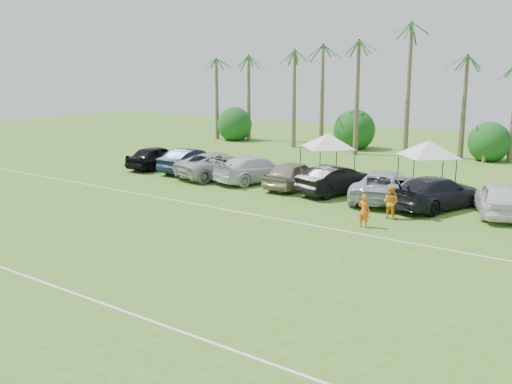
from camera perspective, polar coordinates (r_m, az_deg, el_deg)
The scene contains 24 objects.
field_lines at distance 25.44m, azimuth -9.61°, elevation -4.76°, with size 80.00×12.10×0.01m.
palm_tree_0 at distance 61.34m, azimuth -4.41°, elevation 12.36°, with size 2.40×2.40×8.90m.
palm_tree_1 at distance 58.27m, azimuth -0.55°, elevation 13.26°, with size 2.40×2.40×9.90m.
palm_tree_2 at distance 55.48m, azimuth 3.75°, elevation 14.17°, with size 2.40×2.40×10.90m.
palm_tree_3 at distance 53.50m, azimuth 7.52°, elevation 15.07°, with size 2.40×2.40×11.90m.
palm_tree_4 at distance 51.65m, azimuth 11.44°, elevation 12.17°, with size 2.40×2.40×8.90m.
palm_tree_5 at distance 50.14m, azimuth 15.75°, elevation 12.96°, with size 2.40×2.40×9.90m.
palm_tree_6 at distance 48.92m, azimuth 20.33°, elevation 13.70°, with size 2.40×2.40×10.90m.
bush_tree_0 at distance 60.51m, azimuth -1.51°, elevation 7.00°, with size 4.00×4.00×4.00m.
bush_tree_1 at distance 53.70m, azimuth 9.67°, elevation 6.16°, with size 4.00×4.00×4.00m.
bush_tree_2 at distance 49.66m, azimuth 22.23°, elevation 4.93°, with size 4.00×4.00×4.00m.
sideline_player_a at distance 27.37m, azimuth 10.75°, elevation -1.87°, with size 0.58×0.38×1.59m, color orange.
sideline_player_b at distance 29.25m, azimuth 13.33°, elevation -1.02°, with size 0.80×0.62×1.64m, color orange.
canopy_tent_left at distance 39.82m, azimuth 7.27°, elevation 5.84°, with size 4.29×4.29×3.47m.
canopy_tent_right at distance 37.24m, azimuth 16.94°, elevation 4.95°, with size 4.27×4.27×3.46m.
parked_car_0 at distance 43.32m, azimuth -9.86°, elevation 3.46°, with size 2.05×5.09×1.73m, color black.
parked_car_1 at distance 41.50m, azimuth -6.58°, elevation 3.18°, with size 1.83×5.26×1.73m, color black.
parked_car_2 at distance 39.25m, azimuth -3.70°, elevation 2.71°, with size 2.88×6.24×1.73m, color #A9AAAD.
parked_car_3 at distance 37.58m, azimuth 0.04°, elevation 2.31°, with size 2.43×5.97×1.73m, color silver.
parked_car_4 at distance 35.78m, azimuth 3.81°, elevation 1.77°, with size 2.05×5.09×1.73m, color gray.
parked_car_5 at distance 34.31m, azimuth 8.09°, elevation 1.22°, with size 1.83×5.26×1.73m, color black.
parked_car_6 at distance 33.06m, azimuth 12.74°, elevation 0.62°, with size 2.88×6.24×1.73m, color #B1B5BD.
parked_car_7 at distance 31.98m, azimuth 17.66°, elevation -0.06°, with size 2.43×5.97×1.73m, color black.
parked_car_8 at distance 31.55m, azimuth 23.06°, elevation -0.63°, with size 2.05×5.09×1.73m, color white.
Camera 1 is at (17.42, -9.01, 7.40)m, focal length 40.00 mm.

